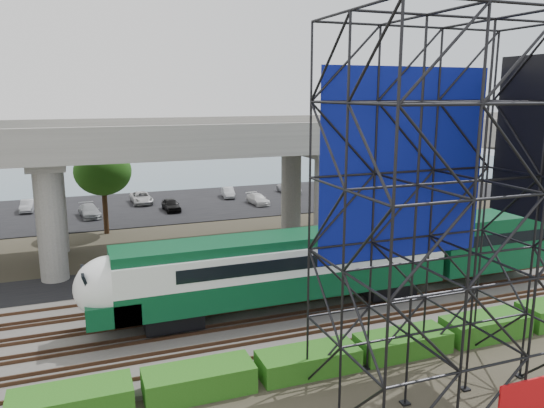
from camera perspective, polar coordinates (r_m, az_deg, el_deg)
name	(u,v)px	position (r m, az deg, el deg)	size (l,w,h in m)	color
ground	(257,335)	(28.39, -1.68, -13.91)	(140.00, 140.00, 0.00)	#474233
ballast_bed	(245,318)	(30.07, -2.94, -12.17)	(90.00, 12.00, 0.20)	slate
service_road	(208,272)	(37.74, -6.87, -7.25)	(90.00, 5.00, 0.08)	black
parking_lot	(158,206)	(60.07, -12.21, -0.23)	(90.00, 18.00, 0.08)	black
harbor_water	(135,177)	(81.58, -14.50, 2.79)	(140.00, 40.00, 0.03)	#466273
rail_tracks	(245,315)	(30.00, -2.94, -11.86)	(90.00, 9.52, 0.16)	#472D1E
commuter_train	(321,261)	(30.68, 5.33, -6.15)	(29.30, 3.06, 4.30)	black
overpass	(169,149)	(40.99, -10.99, 5.87)	(80.00, 12.00, 12.40)	#9E9B93
scaffold_tower	(448,221)	(21.56, 18.39, -1.79)	(9.36, 6.36, 15.00)	black
hedge_strip	(308,360)	(24.90, 3.94, -16.40)	(34.60, 1.80, 1.20)	#1E5413
trees	(127,185)	(41.10, -15.29, 1.96)	(40.94, 16.94, 7.69)	#382314
parked_cars	(164,201)	(59.68, -11.57, 0.36)	(35.20, 9.59, 1.29)	white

